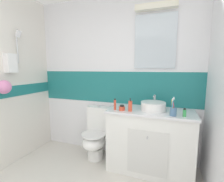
# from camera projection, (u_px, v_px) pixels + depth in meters

# --- Properties ---
(wall_back_tiled) EXTENTS (3.20, 0.20, 2.50)m
(wall_back_tiled) POSITION_uv_depth(u_px,v_px,m) (115.00, 77.00, 2.58)
(wall_back_tiled) COLOR white
(wall_back_tiled) RESTS_ON ground_plane
(vanity_cabinet) EXTENTS (1.12, 0.55, 0.85)m
(vanity_cabinet) POSITION_uv_depth(u_px,v_px,m) (150.00, 140.00, 2.20)
(vanity_cabinet) COLOR white
(vanity_cabinet) RESTS_ON ground_plane
(sink_basin) EXTENTS (0.32, 0.36, 0.19)m
(sink_basin) POSITION_uv_depth(u_px,v_px,m) (153.00, 106.00, 2.12)
(sink_basin) COLOR white
(sink_basin) RESTS_ON vanity_cabinet
(toilet) EXTENTS (0.37, 0.50, 0.81)m
(toilet) POSITION_uv_depth(u_px,v_px,m) (96.00, 135.00, 2.51)
(toilet) COLOR white
(toilet) RESTS_ON ground_plane
(toothbrush_cup) EXTENTS (0.07, 0.07, 0.22)m
(toothbrush_cup) POSITION_uv_depth(u_px,v_px,m) (173.00, 111.00, 1.87)
(toothbrush_cup) COLOR #4C7299
(toothbrush_cup) RESTS_ON vanity_cabinet
(soap_dispenser) EXTENTS (0.05, 0.05, 0.18)m
(soap_dispenser) POSITION_uv_depth(u_px,v_px,m) (130.00, 106.00, 2.07)
(soap_dispenser) COLOR #D84C33
(soap_dispenser) RESTS_ON vanity_cabinet
(hair_gel_jar) EXTENTS (0.08, 0.08, 0.07)m
(hair_gel_jar) POSITION_uv_depth(u_px,v_px,m) (122.00, 108.00, 2.12)
(hair_gel_jar) COLOR #D84C33
(hair_gel_jar) RESTS_ON vanity_cabinet
(perfume_flask_small) EXTENTS (0.04, 0.03, 0.10)m
(perfume_flask_small) POSITION_uv_depth(u_px,v_px,m) (184.00, 113.00, 1.84)
(perfume_flask_small) COLOR green
(perfume_flask_small) RESTS_ON vanity_cabinet
(toothpaste_tube_upright) EXTENTS (0.03, 0.03, 0.15)m
(toothpaste_tube_upright) POSITION_uv_depth(u_px,v_px,m) (115.00, 104.00, 2.14)
(toothpaste_tube_upright) COLOR #D84C33
(toothpaste_tube_upright) RESTS_ON vanity_cabinet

